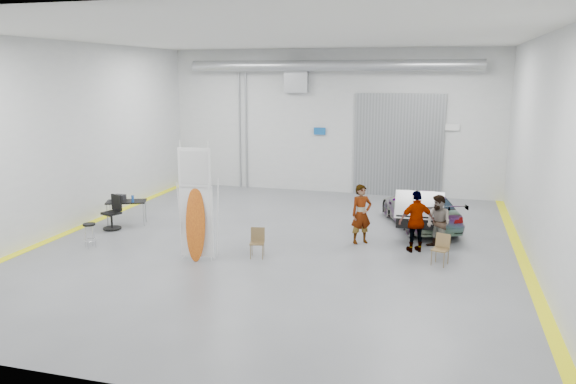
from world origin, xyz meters
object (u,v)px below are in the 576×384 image
(person_c, at_px, (417,221))
(shop_stool, at_px, (90,236))
(folding_chair_near, at_px, (257,249))
(surfboard_display, at_px, (195,213))
(office_chair, at_px, (113,214))
(work_table, at_px, (124,201))
(person_b, at_px, (438,222))
(folding_chair_far, at_px, (440,256))
(person_a, at_px, (361,214))
(sedan_car, at_px, (421,209))

(person_c, xyz_separation_m, shop_stool, (-9.17, -2.18, -0.53))
(person_c, bearing_deg, folding_chair_near, -3.09)
(surfboard_display, bearing_deg, office_chair, 145.82)
(folding_chair_near, bearing_deg, work_table, 146.98)
(person_b, distance_m, folding_chair_near, 5.26)
(person_b, bearing_deg, surfboard_display, -114.19)
(folding_chair_far, distance_m, work_table, 10.38)
(person_a, xyz_separation_m, office_chair, (-8.03, -0.63, -0.41))
(folding_chair_near, bearing_deg, person_c, 10.53)
(person_a, height_order, folding_chair_near, person_a)
(surfboard_display, xyz_separation_m, folding_chair_near, (1.52, 0.70, -1.07))
(sedan_car, bearing_deg, person_c, 68.40)
(shop_stool, bearing_deg, person_b, 14.85)
(person_c, height_order, surfboard_display, surfboard_display)
(office_chair, bearing_deg, person_c, 21.85)
(person_c, bearing_deg, person_a, -39.36)
(person_b, bearing_deg, folding_chair_far, -44.70)
(folding_chair_far, xyz_separation_m, work_table, (-10.27, 1.38, 0.55))
(sedan_car, bearing_deg, surfboard_display, 20.92)
(sedan_car, height_order, person_b, person_b)
(person_b, height_order, folding_chair_far, person_b)
(sedan_car, xyz_separation_m, folding_chair_near, (-4.18, -4.52, -0.36))
(folding_chair_far, xyz_separation_m, office_chair, (-10.35, 0.76, 0.23))
(sedan_car, xyz_separation_m, surfboard_display, (-5.70, -5.22, 0.72))
(folding_chair_near, relative_size, shop_stool, 1.12)
(folding_chair_near, bearing_deg, office_chair, 153.08)
(person_a, height_order, person_b, person_a)
(person_b, distance_m, work_table, 10.18)
(person_a, distance_m, folding_chair_far, 2.77)
(person_b, bearing_deg, work_table, -138.25)
(folding_chair_far, bearing_deg, person_a, 167.91)
(office_chair, bearing_deg, sedan_car, 37.95)
(sedan_car, distance_m, person_c, 2.82)
(person_b, distance_m, office_chair, 10.29)
(person_c, bearing_deg, shop_stool, -11.93)
(sedan_car, relative_size, person_a, 2.35)
(shop_stool, height_order, work_table, work_table)
(person_b, relative_size, surfboard_display, 0.49)
(folding_chair_near, height_order, office_chair, office_chair)
(folding_chair_far, bearing_deg, person_c, 143.84)
(person_c, relative_size, office_chair, 1.62)
(sedan_car, bearing_deg, person_b, 82.42)
(person_a, distance_m, office_chair, 8.07)
(work_table, bearing_deg, surfboard_display, -35.85)
(sedan_car, bearing_deg, person_a, 34.27)
(person_b, relative_size, folding_chair_far, 1.94)
(person_b, bearing_deg, folding_chair_near, -114.42)
(person_a, relative_size, person_b, 1.12)
(folding_chair_near, bearing_deg, person_a, 27.94)
(folding_chair_far, relative_size, office_chair, 0.75)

